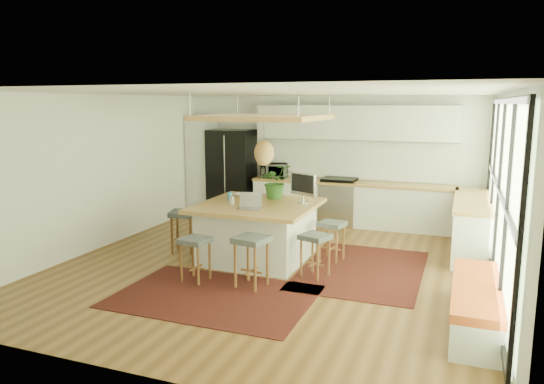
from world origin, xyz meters
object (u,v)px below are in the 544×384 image
at_px(monitor, 303,187).
at_px(island_plant, 276,185).
at_px(stool_right_front, 315,254).
at_px(stool_right_back, 332,240).
at_px(island, 258,231).
at_px(stool_near_left, 195,257).
at_px(laptop, 249,201).
at_px(stool_left_side, 184,232).
at_px(fridge, 232,175).
at_px(stool_near_right, 251,262).
at_px(microwave, 274,169).

relative_size(monitor, island_plant, 0.91).
xyz_separation_m(stool_right_front, stool_right_back, (0.04, 0.86, 0.00)).
bearing_deg(island, stool_near_left, -108.10).
relative_size(laptop, monitor, 0.69).
bearing_deg(island_plant, island, -101.15).
relative_size(stool_left_side, monitor, 1.34).
bearing_deg(stool_left_side, fridge, 98.93).
height_order(island, stool_near_right, island).
relative_size(stool_near_left, stool_near_right, 0.89).
relative_size(stool_near_left, stool_left_side, 0.89).
height_order(stool_left_side, island_plant, island_plant).
relative_size(stool_near_right, stool_right_front, 1.11).
height_order(stool_near_left, stool_left_side, stool_left_side).
bearing_deg(island_plant, microwave, 111.12).
relative_size(fridge, stool_near_right, 2.71).
distance_m(fridge, stool_near_right, 4.72).
xyz_separation_m(stool_near_right, monitor, (0.25, 1.56, 0.83)).
height_order(island, stool_near_left, island).
height_order(fridge, stool_near_right, fridge).
height_order(stool_near_right, island_plant, island_plant).
height_order(stool_left_side, monitor, monitor).
height_order(fridge, island, fridge).
bearing_deg(island_plant, stool_near_right, -80.28).
bearing_deg(microwave, laptop, -88.96).
bearing_deg(laptop, fridge, 111.07).
relative_size(stool_right_front, microwave, 1.15).
bearing_deg(stool_left_side, microwave, 79.36).
height_order(monitor, island_plant, monitor).
distance_m(stool_near_left, stool_right_back, 2.29).
relative_size(microwave, island_plant, 0.96).
relative_size(island, stool_right_front, 2.84).
height_order(stool_near_left, stool_right_front, stool_right_front).
bearing_deg(stool_right_back, island, -163.87).
bearing_deg(laptop, stool_right_front, -13.28).
relative_size(laptop, microwave, 0.65).
distance_m(stool_right_front, microwave, 3.98).
distance_m(island, stool_left_side, 1.35).
xyz_separation_m(island, island_plant, (0.11, 0.56, 0.70)).
relative_size(stool_near_left, monitor, 1.19).
bearing_deg(fridge, stool_near_right, -62.38).
relative_size(monitor, microwave, 0.95).
relative_size(stool_near_right, island_plant, 1.22).
bearing_deg(stool_near_right, stool_right_back, 64.43).
distance_m(stool_right_back, microwave, 3.29).
height_order(stool_near_right, stool_right_front, stool_near_right).
bearing_deg(stool_right_front, stool_right_back, 87.62).
bearing_deg(stool_left_side, island, 3.62).
xyz_separation_m(stool_near_right, stool_right_back, (0.75, 1.57, 0.00)).
distance_m(stool_right_back, laptop, 1.53).
bearing_deg(fridge, monitor, -46.64).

